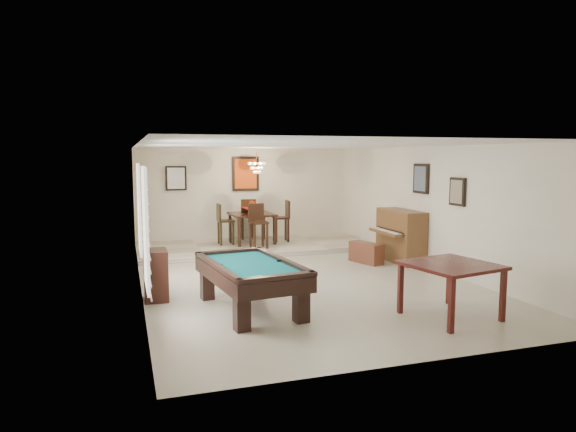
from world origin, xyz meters
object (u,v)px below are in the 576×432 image
apothecary_chest (156,275)px  dining_chair_south (259,226)px  upright_piano (395,236)px  flower_vase (252,205)px  dining_chair_west (226,224)px  piano_bench (366,253)px  square_table (450,290)px  dining_chair_east (281,221)px  pool_table (251,287)px  chandelier (257,164)px  dining_table (252,226)px  dining_chair_north (247,219)px

apothecary_chest → dining_chair_south: (2.69, 3.53, 0.24)m
upright_piano → flower_vase: flower_vase is taller
flower_vase → dining_chair_west: size_ratio=0.21×
upright_piano → apothecary_chest: 5.58m
piano_bench → dining_chair_west: bearing=134.8°
square_table → dining_chair_east: dining_chair_east is taller
apothecary_chest → piano_bench: bearing=19.1°
pool_table → upright_piano: (3.99, 2.57, 0.23)m
chandelier → square_table: bearing=-78.2°
dining_table → dining_chair_south: size_ratio=0.99×
upright_piano → dining_chair_west: same height
square_table → flower_vase: 6.82m
dining_chair_west → chandelier: (0.77, -0.26, 1.55)m
dining_table → chandelier: chandelier is taller
chandelier → piano_bench: bearing=-51.9°
square_table → apothecary_chest: apothecary_chest is taller
square_table → piano_bench: bearing=81.7°
dining_chair_south → flower_vase: bearing=82.6°
dining_chair_south → apothecary_chest: bearing=-132.8°
dining_chair_north → chandelier: 1.82m
dining_chair_north → chandelier: bearing=93.3°
square_table → dining_chair_north: size_ratio=1.07×
piano_bench → dining_chair_west: 3.81m
upright_piano → dining_chair_east: (-1.86, 2.78, 0.08)m
piano_bench → chandelier: (-1.90, 2.43, 1.97)m
piano_bench → dining_chair_south: bearing=136.1°
apothecary_chest → dining_chair_south: dining_chair_south is taller
dining_chair_south → dining_chair_east: size_ratio=1.00×
dining_chair_north → pool_table: bearing=79.0°
dining_table → chandelier: (0.07, -0.29, 1.63)m
upright_piano → piano_bench: (-0.68, 0.08, -0.36)m
dining_chair_south → chandelier: chandelier is taller
square_table → dining_chair_south: size_ratio=1.08×
dining_chair_south → dining_table: bearing=82.6°
piano_bench → flower_vase: size_ratio=3.79×
flower_vase → apothecary_chest: bearing=-122.1°
square_table → piano_bench: 3.97m
pool_table → piano_bench: (3.31, 2.65, -0.13)m
square_table → upright_piano: 4.05m
upright_piano → chandelier: size_ratio=2.36×
dining_chair_east → chandelier: 1.72m
upright_piano → dining_table: bearing=133.5°
apothecary_chest → upright_piano: bearing=16.0°
dining_chair_east → flower_vase: bearing=-85.6°
piano_bench → chandelier: size_ratio=1.38×
pool_table → chandelier: (1.41, 5.08, 1.84)m
pool_table → dining_chair_north: size_ratio=1.97×
dining_table → flower_vase: flower_vase is taller
pool_table → upright_piano: bearing=25.8°
piano_bench → apothecary_chest: 4.96m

